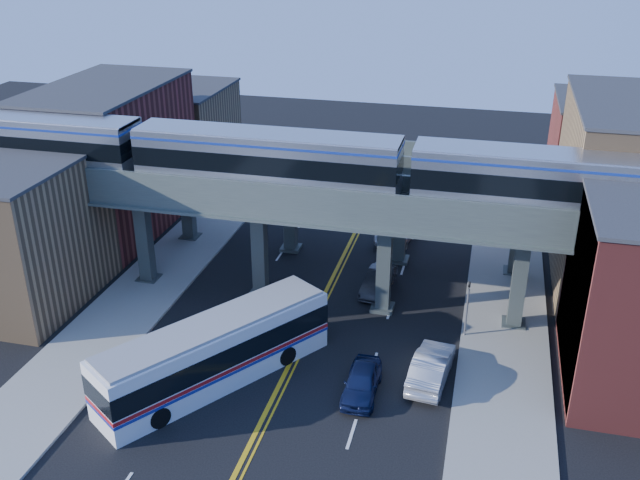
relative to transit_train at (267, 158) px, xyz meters
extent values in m
plane|color=black|center=(3.31, -8.00, -9.36)|extent=(120.00, 120.00, 0.00)
cube|color=gray|center=(-8.19, 2.00, -9.28)|extent=(5.00, 70.00, 0.16)
cube|color=gray|center=(14.81, 2.00, -9.28)|extent=(5.00, 70.00, 0.16)
cube|color=olive|center=(-15.19, -4.00, -4.86)|extent=(8.00, 10.00, 9.00)
cube|color=maroon|center=(-15.19, 8.00, -3.86)|extent=(8.00, 14.00, 11.00)
cube|color=olive|center=(-15.19, 21.00, -5.36)|extent=(8.00, 10.00, 8.00)
cube|color=olive|center=(21.81, 8.00, -3.36)|extent=(8.00, 14.00, 12.00)
cube|color=maroon|center=(21.81, 21.00, -4.86)|extent=(8.00, 10.00, 9.00)
cube|color=teal|center=(17.86, -4.00, -4.61)|extent=(0.10, 9.50, 9.50)
cube|color=#38413E|center=(-8.69, 0.00, -6.36)|extent=(0.85, 0.85, 6.00)
cube|color=#38413E|center=(-0.69, 0.00, -6.36)|extent=(0.85, 0.85, 6.00)
cube|color=#38413E|center=(7.31, 0.00, -6.36)|extent=(0.85, 0.85, 6.00)
cube|color=#38413E|center=(15.31, 0.00, -6.36)|extent=(0.85, 0.85, 6.00)
cube|color=#444E49|center=(3.31, 0.00, -2.66)|extent=(52.00, 3.60, 1.40)
cube|color=#38413E|center=(-8.69, 7.00, -6.36)|extent=(0.85, 0.85, 6.00)
cube|color=#38413E|center=(-0.69, 7.00, -6.36)|extent=(0.85, 0.85, 6.00)
cube|color=#38413E|center=(7.31, 7.00, -6.36)|extent=(0.85, 0.85, 6.00)
cube|color=#38413E|center=(15.31, 7.00, -6.36)|extent=(0.85, 0.85, 6.00)
cube|color=#444E49|center=(3.31, 7.00, -2.66)|extent=(52.00, 3.60, 1.40)
cube|color=black|center=(-11.66, 0.00, -1.83)|extent=(2.31, 2.31, 0.26)
cube|color=silver|center=(-16.77, 0.00, -0.02)|extent=(15.97, 3.05, 3.36)
cube|color=black|center=(-16.77, 0.00, 0.13)|extent=(15.99, 3.11, 1.16)
cube|color=black|center=(-5.11, 0.00, -1.83)|extent=(2.31, 2.31, 0.26)
cube|color=black|center=(5.11, 0.00, -1.83)|extent=(2.31, 2.31, 0.26)
cube|color=silver|center=(0.00, 0.00, -0.02)|extent=(15.97, 3.05, 3.36)
cube|color=black|center=(0.00, 0.00, 0.13)|extent=(15.99, 3.11, 1.16)
cube|color=black|center=(11.66, 0.00, -1.83)|extent=(2.31, 2.31, 0.26)
cube|color=silver|center=(16.77, 0.00, -0.02)|extent=(15.97, 3.05, 3.36)
cube|color=black|center=(16.77, 0.00, 0.13)|extent=(15.99, 3.11, 1.16)
cylinder|color=slate|center=(3.61, -5.00, -8.21)|extent=(0.09, 0.09, 2.30)
cylinder|color=red|center=(3.61, -5.00, -7.11)|extent=(0.76, 0.04, 0.76)
cylinder|color=slate|center=(12.51, -2.00, -7.76)|extent=(0.12, 0.12, 3.20)
imported|color=black|center=(12.51, -2.00, -5.71)|extent=(0.15, 0.18, 0.90)
cube|color=white|center=(-0.03, -9.46, -7.65)|extent=(9.83, 12.51, 3.41)
cube|color=black|center=(-0.03, -9.46, -7.21)|extent=(9.91, 12.57, 1.16)
cube|color=#B21419|center=(-0.03, -9.46, -7.98)|extent=(9.90, 12.57, 0.20)
cylinder|color=black|center=(-2.42, -12.94, -8.81)|extent=(3.06, 2.58, 1.10)
cylinder|color=black|center=(2.06, -6.41, -8.81)|extent=(3.06, 2.58, 1.10)
imported|color=#10183B|center=(7.67, -8.78, -8.63)|extent=(1.77, 4.28, 1.45)
imported|color=#2B2B2D|center=(6.64, 2.28, -8.64)|extent=(1.93, 4.47, 1.43)
imported|color=white|center=(6.62, 10.59, -8.63)|extent=(3.05, 5.51, 1.46)
imported|color=silver|center=(7.44, 14.71, -8.43)|extent=(2.81, 6.48, 1.86)
imported|color=#A4A4A8|center=(11.01, -6.72, -8.53)|extent=(2.28, 5.22, 1.67)
camera|label=1|loc=(12.85, -38.60, 13.45)|focal=40.00mm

